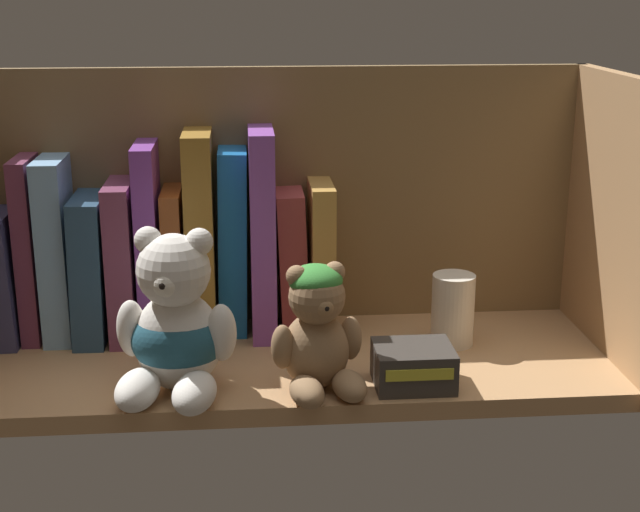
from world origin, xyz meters
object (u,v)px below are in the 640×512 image
book_3 (94,262)px  book_6 (175,258)px  book_11 (320,253)px  book_10 (292,258)px  small_product_box (413,366)px  book_0 (13,272)px  book_2 (60,246)px  teddy_bear_smaller (318,332)px  book_5 (151,237)px  book_7 (201,231)px  teddy_bear_larger (176,329)px  book_1 (33,246)px  book_4 (125,255)px  book_9 (262,229)px  pillar_candle (453,310)px  book_8 (233,239)px

book_3 → book_6: 9.50cm
book_11 → book_10: bearing=-180.0°
small_product_box → book_11: bearing=113.3°
book_0 → book_2: size_ratio=0.72×
book_2 → teddy_bear_smaller: 34.55cm
book_5 → book_7: bearing=0.0°
book_2 → teddy_bear_larger: size_ratio=1.24×
book_1 → book_4: book_1 is taller
small_product_box → book_10: bearing=121.5°
book_5 → book_9: (13.03, 0.00, 0.75)cm
book_11 → pillar_candle: book_11 is taller
book_0 → book_9: (29.24, -0.00, 4.53)cm
book_1 → book_10: size_ratio=1.27×
book_0 → teddy_bear_larger: size_ratio=0.89×
book_9 → book_10: book_9 is taller
teddy_bear_smaller → book_6: bearing=129.0°
teddy_bear_larger → book_11: bearing=48.2°
book_3 → pillar_candle: book_3 is taller
teddy_bear_larger → book_10: bearing=54.9°
book_3 → book_4: (3.65, 0.00, 0.75)cm
book_3 → book_4: bearing=0.0°
book_1 → book_4: (10.49, 0.00, -1.43)cm
book_4 → book_3: bearing=180.0°
book_3 → book_8: size_ratio=0.78×
book_0 → book_10: bearing=-0.0°
book_4 → teddy_bear_smaller: book_4 is taller
book_4 → teddy_bear_smaller: bearing=-41.8°
book_6 → book_10: size_ratio=1.04×
book_6 → book_2: bearing=180.0°
book_4 → book_10: size_ratio=1.10×
book_9 → book_2: bearing=180.0°
book_3 → book_0: bearing=180.0°
book_5 → book_6: size_ratio=1.31×
book_3 → book_7: book_7 is taller
book_3 → pillar_candle: bearing=-10.9°
book_4 → book_8: book_8 is taller
book_0 → book_7: bearing=0.0°
book_6 → teddy_bear_smaller: 24.47cm
book_2 → small_product_box: size_ratio=2.63×
book_2 → book_5: size_ratio=0.93×
book_8 → book_10: 7.40cm
book_5 → teddy_bear_smaller: 26.64cm
book_3 → book_5: size_ratio=0.74×
book_10 → small_product_box: (11.47, -18.74, -6.28)cm
book_3 → book_10: bearing=-0.0°
book_3 → book_7: bearing=0.0°
teddy_bear_smaller → book_4: bearing=138.2°
book_4 → book_7: bearing=0.0°
book_10 → book_11: (3.40, 0.00, 0.54)cm
book_2 → book_8: book_8 is taller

